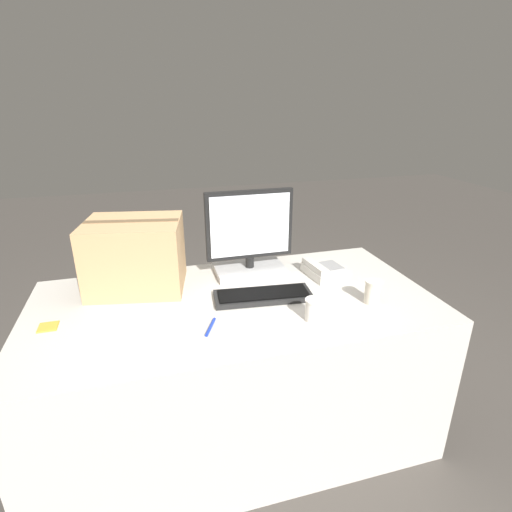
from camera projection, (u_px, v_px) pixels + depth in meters
ground_plane at (237, 428)px, 2.08m from camera, size 12.00×12.00×0.00m
office_desk at (236, 369)px, 1.94m from camera, size 1.80×0.90×0.75m
monitor at (250, 241)px, 2.02m from camera, size 0.44×0.22×0.44m
keyboard at (263, 295)px, 1.81m from camera, size 0.46×0.20×0.03m
desk_phone at (324, 270)px, 2.04m from camera, size 0.20×0.22×0.07m
paper_cup_left at (314, 310)px, 1.62m from camera, size 0.08×0.08×0.09m
paper_cup_right at (372, 292)px, 1.76m from camera, size 0.07×0.07×0.11m
spoon at (163, 327)px, 1.58m from camera, size 0.05×0.14×0.00m
cardboard_box at (135, 255)px, 1.87m from camera, size 0.49×0.42×0.33m
pen_marker at (210, 327)px, 1.58m from camera, size 0.06×0.12×0.01m
sticky_note_pad at (48, 327)px, 1.59m from camera, size 0.07×0.07×0.01m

